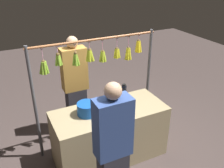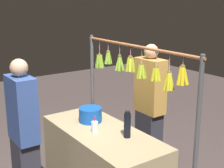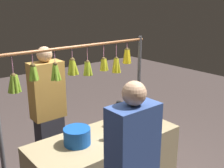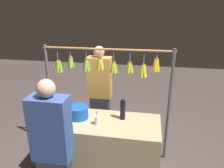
{
  "view_description": "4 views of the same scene",
  "coord_description": "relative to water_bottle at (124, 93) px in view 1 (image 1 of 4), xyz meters",
  "views": [
    {
      "loc": [
        1.24,
        2.61,
        2.64
      ],
      "look_at": [
        -0.04,
        0.0,
        1.2
      ],
      "focal_mm": 39.72,
      "sensor_mm": 36.0,
      "label": 1
    },
    {
      "loc": [
        -2.74,
        1.79,
        2.19
      ],
      "look_at": [
        -0.18,
        0.0,
        1.37
      ],
      "focal_mm": 52.14,
      "sensor_mm": 36.0,
      "label": 2
    },
    {
      "loc": [
        1.62,
        2.1,
        2.16
      ],
      "look_at": [
        -0.09,
        0.0,
        1.35
      ],
      "focal_mm": 45.1,
      "sensor_mm": 36.0,
      "label": 3
    },
    {
      "loc": [
        -0.6,
        2.46,
        2.25
      ],
      "look_at": [
        -0.16,
        0.0,
        1.34
      ],
      "focal_mm": 34.49,
      "sensor_mm": 36.0,
      "label": 4
    }
  ],
  "objects": [
    {
      "name": "blue_bucket",
      "position": [
        0.6,
        0.08,
        -0.05
      ],
      "size": [
        0.26,
        0.26,
        0.17
      ],
      "primitive_type": "cylinder",
      "color": "#154CAB",
      "rests_on": "market_counter"
    },
    {
      "name": "water_bottle",
      "position": [
        0.0,
        0.0,
        0.0
      ],
      "size": [
        0.07,
        0.07,
        0.28
      ],
      "color": "black",
      "rests_on": "market_counter"
    },
    {
      "name": "drink_cup",
      "position": [
        0.3,
        0.2,
        -0.08
      ],
      "size": [
        0.07,
        0.07,
        0.18
      ],
      "color": "silver",
      "rests_on": "market_counter"
    },
    {
      "name": "ground_plane",
      "position": [
        0.29,
        0.12,
        -0.94
      ],
      "size": [
        12.0,
        12.0,
        0.0
      ],
      "primitive_type": "plane",
      "color": "#443836"
    },
    {
      "name": "vendor_person",
      "position": [
        0.49,
        -0.74,
        -0.12
      ],
      "size": [
        0.39,
        0.21,
        1.66
      ],
      "color": "#2D2D38",
      "rests_on": "ground"
    },
    {
      "name": "display_rack",
      "position": [
        0.29,
        -0.33,
        0.33
      ],
      "size": [
        1.89,
        0.13,
        1.73
      ],
      "color": "#4C4C51",
      "rests_on": "ground"
    },
    {
      "name": "customer_person",
      "position": [
        0.61,
        0.87,
        -0.14
      ],
      "size": [
        0.39,
        0.21,
        1.63
      ],
      "color": "#2D2D38",
      "rests_on": "ground"
    },
    {
      "name": "market_counter",
      "position": [
        0.29,
        0.12,
        -0.54
      ],
      "size": [
        1.59,
        0.68,
        0.81
      ],
      "primitive_type": "cube",
      "color": "tan",
      "rests_on": "ground"
    }
  ]
}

